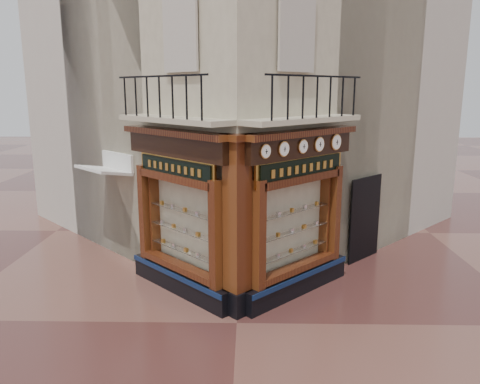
{
  "coord_description": "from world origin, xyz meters",
  "views": [
    {
      "loc": [
        0.25,
        -9.12,
        4.87
      ],
      "look_at": [
        0.03,
        2.0,
        2.42
      ],
      "focal_mm": 35.0,
      "sensor_mm": 36.0,
      "label": 1
    }
  ],
  "objects_px": {
    "corner_pilaster": "(237,229)",
    "clock_d": "(319,144)",
    "clock_e": "(336,142)",
    "signboard_left": "(175,168)",
    "clock_b": "(284,149)",
    "clock_a": "(265,151)",
    "awning": "(109,261)",
    "clock_c": "(303,146)",
    "signboard_right": "(302,168)"
  },
  "relations": [
    {
      "from": "clock_e",
      "to": "awning",
      "type": "relative_size",
      "value": 0.25
    },
    {
      "from": "clock_a",
      "to": "signboard_right",
      "type": "distance_m",
      "value": 1.45
    },
    {
      "from": "clock_d",
      "to": "awning",
      "type": "xyz_separation_m",
      "value": [
        -5.68,
        1.82,
        -3.62
      ]
    },
    {
      "from": "clock_d",
      "to": "signboard_left",
      "type": "height_order",
      "value": "clock_d"
    },
    {
      "from": "corner_pilaster",
      "to": "clock_a",
      "type": "height_order",
      "value": "corner_pilaster"
    },
    {
      "from": "corner_pilaster",
      "to": "clock_c",
      "type": "xyz_separation_m",
      "value": [
        1.45,
        0.85,
        1.67
      ]
    },
    {
      "from": "clock_a",
      "to": "signboard_right",
      "type": "height_order",
      "value": "clock_a"
    },
    {
      "from": "clock_a",
      "to": "signboard_left",
      "type": "xyz_separation_m",
      "value": [
        -2.04,
        1.04,
        -0.52
      ]
    },
    {
      "from": "clock_c",
      "to": "clock_d",
      "type": "height_order",
      "value": "clock_d"
    },
    {
      "from": "clock_a",
      "to": "clock_e",
      "type": "relative_size",
      "value": 0.78
    },
    {
      "from": "clock_c",
      "to": "clock_e",
      "type": "bearing_deg",
      "value": 0.0
    },
    {
      "from": "clock_a",
      "to": "signboard_right",
      "type": "xyz_separation_m",
      "value": [
        0.88,
        1.04,
        -0.52
      ]
    },
    {
      "from": "clock_c",
      "to": "clock_e",
      "type": "relative_size",
      "value": 0.82
    },
    {
      "from": "clock_b",
      "to": "signboard_right",
      "type": "distance_m",
      "value": 0.94
    },
    {
      "from": "clock_a",
      "to": "clock_b",
      "type": "height_order",
      "value": "clock_b"
    },
    {
      "from": "signboard_right",
      "to": "signboard_left",
      "type": "bearing_deg",
      "value": 135.0
    },
    {
      "from": "clock_a",
      "to": "clock_b",
      "type": "relative_size",
      "value": 0.91
    },
    {
      "from": "clock_e",
      "to": "signboard_left",
      "type": "height_order",
      "value": "clock_e"
    },
    {
      "from": "clock_b",
      "to": "clock_c",
      "type": "relative_size",
      "value": 1.04
    },
    {
      "from": "signboard_right",
      "to": "corner_pilaster",
      "type": "bearing_deg",
      "value": 169.75
    },
    {
      "from": "clock_b",
      "to": "clock_d",
      "type": "height_order",
      "value": "clock_d"
    },
    {
      "from": "clock_e",
      "to": "clock_b",
      "type": "bearing_deg",
      "value": -180.0
    },
    {
      "from": "corner_pilaster",
      "to": "awning",
      "type": "height_order",
      "value": "corner_pilaster"
    },
    {
      "from": "clock_b",
      "to": "clock_e",
      "type": "bearing_deg",
      "value": 0.0
    },
    {
      "from": "clock_b",
      "to": "corner_pilaster",
      "type": "bearing_deg",
      "value": 156.3
    },
    {
      "from": "clock_c",
      "to": "signboard_left",
      "type": "xyz_separation_m",
      "value": [
        -2.91,
        0.17,
        -0.52
      ]
    },
    {
      "from": "clock_e",
      "to": "clock_c",
      "type": "bearing_deg",
      "value": -180.0
    },
    {
      "from": "clock_a",
      "to": "corner_pilaster",
      "type": "bearing_deg",
      "value": 132.9
    },
    {
      "from": "signboard_left",
      "to": "clock_c",
      "type": "bearing_deg",
      "value": -138.25
    },
    {
      "from": "awning",
      "to": "clock_d",
      "type": "bearing_deg",
      "value": -152.78
    },
    {
      "from": "awning",
      "to": "signboard_left",
      "type": "relative_size",
      "value": 0.79
    },
    {
      "from": "clock_b",
      "to": "signboard_right",
      "type": "relative_size",
      "value": 0.15
    },
    {
      "from": "clock_b",
      "to": "signboard_left",
      "type": "relative_size",
      "value": 0.17
    },
    {
      "from": "corner_pilaster",
      "to": "clock_a",
      "type": "bearing_deg",
      "value": -47.1
    },
    {
      "from": "corner_pilaster",
      "to": "clock_d",
      "type": "distance_m",
      "value": 2.82
    },
    {
      "from": "clock_b",
      "to": "signboard_left",
      "type": "xyz_separation_m",
      "value": [
        -2.45,
        0.63,
        -0.52
      ]
    },
    {
      "from": "signboard_left",
      "to": "awning",
      "type": "bearing_deg",
      "value": 3.36
    },
    {
      "from": "clock_c",
      "to": "awning",
      "type": "height_order",
      "value": "clock_c"
    },
    {
      "from": "clock_c",
      "to": "awning",
      "type": "bearing_deg",
      "value": 111.84
    },
    {
      "from": "awning",
      "to": "clock_a",
      "type": "bearing_deg",
      "value": -170.41
    },
    {
      "from": "clock_d",
      "to": "signboard_right",
      "type": "xyz_separation_m",
      "value": [
        -0.42,
        -0.26,
        -0.52
      ]
    },
    {
      "from": "clock_b",
      "to": "clock_a",
      "type": "bearing_deg",
      "value": 180.0
    },
    {
      "from": "signboard_right",
      "to": "awning",
      "type": "bearing_deg",
      "value": 113.41
    },
    {
      "from": "clock_e",
      "to": "signboard_right",
      "type": "height_order",
      "value": "clock_e"
    },
    {
      "from": "clock_a",
      "to": "clock_d",
      "type": "relative_size",
      "value": 0.87
    },
    {
      "from": "corner_pilaster",
      "to": "signboard_left",
      "type": "relative_size",
      "value": 1.96
    },
    {
      "from": "clock_d",
      "to": "signboard_left",
      "type": "distance_m",
      "value": 3.39
    },
    {
      "from": "clock_b",
      "to": "awning",
      "type": "bearing_deg",
      "value": 105.51
    },
    {
      "from": "awning",
      "to": "signboard_right",
      "type": "bearing_deg",
      "value": -156.59
    },
    {
      "from": "clock_b",
      "to": "clock_e",
      "type": "height_order",
      "value": "clock_e"
    }
  ]
}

